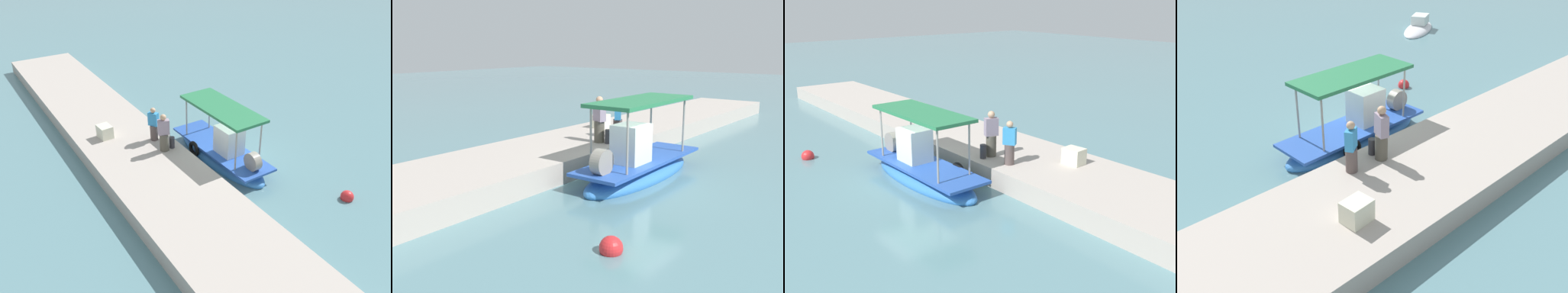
# 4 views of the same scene
# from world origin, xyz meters

# --- Properties ---
(ground_plane) EXTENTS (120.00, 120.00, 0.00)m
(ground_plane) POSITION_xyz_m (0.00, 0.00, 0.00)
(ground_plane) COLOR slate
(dock_quay) EXTENTS (36.00, 4.05, 0.74)m
(dock_quay) POSITION_xyz_m (0.00, -3.72, 0.37)
(dock_quay) COLOR #B3A69C
(dock_quay) RESTS_ON ground_plane
(main_fishing_boat) EXTENTS (5.92, 1.92, 3.00)m
(main_fishing_boat) POSITION_xyz_m (-0.35, -0.19, 0.46)
(main_fishing_boat) COLOR #3578C8
(main_fishing_boat) RESTS_ON ground_plane
(fisherman_near_bollard) EXTENTS (0.50, 0.56, 1.77)m
(fisherman_near_bollard) POSITION_xyz_m (-1.43, -2.59, 1.54)
(fisherman_near_bollard) COLOR #504B40
(fisherman_near_bollard) RESTS_ON dock_quay
(fisherman_by_crate) EXTENTS (0.52, 0.50, 1.62)m
(fisherman_by_crate) POSITION_xyz_m (-2.56, -2.51, 1.47)
(fisherman_by_crate) COLOR #564845
(fisherman_by_crate) RESTS_ON dock_quay
(mooring_bollard) EXTENTS (0.24, 0.24, 0.53)m
(mooring_bollard) POSITION_xyz_m (-1.44, -2.19, 1.00)
(mooring_bollard) COLOR #2D2D33
(mooring_bollard) RESTS_ON dock_quay
(cargo_crate) EXTENTS (0.76, 0.63, 0.60)m
(cargo_crate) POSITION_xyz_m (-4.00, -4.37, 1.04)
(cargo_crate) COLOR beige
(cargo_crate) RESTS_ON dock_quay
(marker_buoy) EXTENTS (0.53, 0.53, 0.53)m
(marker_buoy) POSITION_xyz_m (4.83, 2.30, 0.11)
(marker_buoy) COLOR red
(marker_buoy) RESTS_ON ground_plane
(moored_boat_near) EXTENTS (4.74, 3.53, 1.20)m
(moored_boat_near) POSITION_xyz_m (13.13, 8.74, 0.14)
(moored_boat_near) COLOR white
(moored_boat_near) RESTS_ON ground_plane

